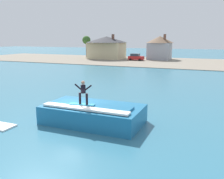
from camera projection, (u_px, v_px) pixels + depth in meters
name	position (u px, v px, depth m)	size (l,w,h in m)	color
ground_plane	(74.00, 122.00, 17.07)	(260.00, 260.00, 0.00)	teal
wave_crest	(93.00, 114.00, 16.80)	(6.76, 3.62, 1.41)	#1D6999
surfboard	(82.00, 104.00, 16.28)	(1.76, 0.68, 0.06)	#33A5CC
surfer	(83.00, 91.00, 15.99)	(1.27, 0.32, 1.59)	black
shoreline_bank	(175.00, 62.00, 59.47)	(120.00, 27.06, 0.10)	gray
car_near_shore	(136.00, 57.00, 64.05)	(3.93, 2.30, 1.86)	red
house_with_chimney	(107.00, 46.00, 69.26)	(11.79, 11.79, 6.91)	beige
house_small_cottage	(160.00, 47.00, 66.34)	(7.43, 7.43, 6.90)	#9EA3AD
tree_tall_bare	(86.00, 41.00, 73.60)	(2.47, 2.47, 6.54)	brown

